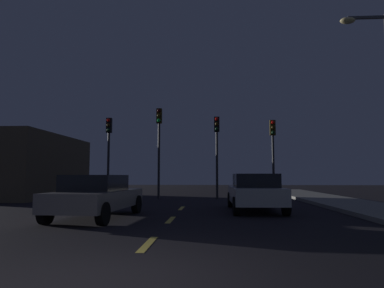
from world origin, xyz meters
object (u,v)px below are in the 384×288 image
at_px(traffic_signal_center_left, 159,136).
at_px(traffic_signal_far_right, 273,143).
at_px(car_stopped_ahead, 255,192).
at_px(traffic_signal_center_right, 217,141).
at_px(car_adjacent_lane, 97,196).
at_px(street_lamp_right, 383,92).
at_px(traffic_signal_far_left, 109,142).

bearing_deg(traffic_signal_center_left, traffic_signal_far_right, -0.01).
xyz_separation_m(traffic_signal_far_right, car_stopped_ahead, (-1.93, -6.88, -2.52)).
distance_m(traffic_signal_center_right, car_stopped_ahead, 7.50).
distance_m(traffic_signal_center_right, car_adjacent_lane, 10.61).
height_order(traffic_signal_far_right, street_lamp_right, street_lamp_right).
relative_size(traffic_signal_far_right, car_adjacent_lane, 1.04).
xyz_separation_m(car_stopped_ahead, car_adjacent_lane, (-5.35, -2.58, -0.02)).
xyz_separation_m(traffic_signal_center_right, car_stopped_ahead, (1.36, -6.88, -2.67)).
height_order(traffic_signal_center_right, street_lamp_right, street_lamp_right).
height_order(traffic_signal_center_left, traffic_signal_far_right, traffic_signal_center_left).
relative_size(traffic_signal_center_right, car_adjacent_lane, 1.09).
bearing_deg(car_stopped_ahead, traffic_signal_center_right, 101.17).
bearing_deg(traffic_signal_center_left, street_lamp_right, -39.00).
distance_m(traffic_signal_center_right, traffic_signal_far_right, 3.29).
relative_size(traffic_signal_far_left, traffic_signal_center_left, 0.90).
distance_m(traffic_signal_center_left, street_lamp_right, 12.15).
height_order(traffic_signal_far_left, street_lamp_right, street_lamp_right).
height_order(traffic_signal_center_left, car_stopped_ahead, traffic_signal_center_left).
bearing_deg(traffic_signal_far_right, traffic_signal_far_left, 180.00).
height_order(traffic_signal_center_left, street_lamp_right, street_lamp_right).
relative_size(traffic_signal_far_left, car_stopped_ahead, 1.13).
distance_m(traffic_signal_center_left, car_stopped_ahead, 8.92).
relative_size(traffic_signal_center_right, traffic_signal_far_right, 1.05).
bearing_deg(traffic_signal_far_left, traffic_signal_center_left, 0.02).
relative_size(traffic_signal_center_left, car_adjacent_lane, 1.21).
xyz_separation_m(traffic_signal_far_left, street_lamp_right, (12.49, -7.63, 1.01)).
bearing_deg(traffic_signal_center_left, car_adjacent_lane, -93.22).
height_order(traffic_signal_center_left, car_adjacent_lane, traffic_signal_center_left).
relative_size(traffic_signal_far_left, traffic_signal_center_right, 1.00).
xyz_separation_m(traffic_signal_far_left, traffic_signal_far_right, (9.81, -0.00, -0.14)).
height_order(traffic_signal_far_left, traffic_signal_far_right, traffic_signal_far_left).
bearing_deg(traffic_signal_center_left, traffic_signal_far_left, -179.98).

